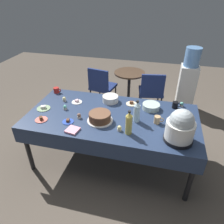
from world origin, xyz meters
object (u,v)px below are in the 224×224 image
Objects in this scene: cupcake_vanilla at (79,116)px; round_cafe_table at (129,83)px; soda_bottle_ginger_ale at (129,123)px; soda_bottle_water at (137,112)px; coffee_mug_tan at (157,120)px; cupcake_mint at (119,128)px; ceramic_snack_bowl at (110,99)px; potluck_table at (112,119)px; cupcake_cocoa at (182,104)px; dessert_plate_sage at (44,108)px; cupcake_berry at (64,99)px; dessert_plate_cobalt at (68,121)px; dessert_plate_coral at (41,119)px; coffee_mug_black at (175,105)px; maroon_chair_right at (151,90)px; dessert_plate_cream at (131,103)px; frosted_layer_cake at (100,117)px; dessert_plate_white at (77,102)px; water_cooler at (187,82)px; glass_salad_bowl at (151,106)px; cupcake_rose at (65,107)px; maroon_chair_left at (101,85)px; slow_cooker at (180,127)px; coffee_mug_red at (56,90)px.

cupcake_vanilla is 1.84m from round_cafe_table.
soda_bottle_ginger_ale is 0.27m from soda_bottle_water.
cupcake_mint is at bearing -147.79° from coffee_mug_tan.
ceramic_snack_bowl reaches higher than round_cafe_table.
round_cafe_table is at bearing 91.76° from potluck_table.
ceramic_snack_bowl is 1.00m from cupcake_cocoa.
ceramic_snack_bowl is 1.24× the size of dessert_plate_sage.
cupcake_berry is 1.16m from soda_bottle_ginger_ale.
dessert_plate_coral reaches higher than dessert_plate_cobalt.
soda_bottle_water is at bearing -42.94° from ceramic_snack_bowl.
dessert_plate_sage is at bearing 168.15° from cupcake_mint.
coffee_mug_black is 1.12m from maroon_chair_right.
dessert_plate_cobalt is 1.45m from coffee_mug_black.
frosted_layer_cake is at bearing -121.49° from dessert_plate_cream.
water_cooler reaches higher than dessert_plate_white.
water_cooler is at bearing 58.62° from potluck_table.
glass_salad_bowl is at bearing -6.08° from ceramic_snack_bowl.
soda_bottle_water reaches higher than potluck_table.
dessert_plate_white is 0.17× the size of maroon_chair_right.
round_cafe_table is at bearing 69.82° from cupcake_rose.
frosted_layer_cake is 1.06m from coffee_mug_black.
dessert_plate_cobalt is 0.16m from cupcake_vanilla.
dessert_plate_coral is at bearing -167.23° from soda_bottle_water.
maroon_chair_left is at bearing 132.95° from glass_salad_bowl.
coffee_mug_black is (1.44, 0.40, 0.01)m from cupcake_rose.
glass_salad_bowl reaches higher than round_cafe_table.
maroon_chair_left is (-0.76, 1.05, -0.27)m from dessert_plate_cream.
slow_cooker reaches higher than dessert_plate_coral.
dessert_plate_cream is 0.97m from cupcake_berry.
coffee_mug_red is 0.17× the size of round_cafe_table.
dessert_plate_cobalt reaches higher than potluck_table.
dessert_plate_cobalt is 0.35m from dessert_plate_coral.
cupcake_cocoa reaches higher than dessert_plate_coral.
coffee_mug_red is at bearing 135.94° from cupcake_vanilla.
maroon_chair_right is at bearing -152.22° from water_cooler.
dessert_plate_coral is at bearing -137.31° from ceramic_snack_bowl.
soda_bottle_ginger_ale is at bearing -108.33° from glass_salad_bowl.
cupcake_vanilla is 0.22× the size of soda_bottle_ginger_ale.
cupcake_mint is 2.24m from water_cooler.
coffee_mug_red is (-0.88, 0.07, -0.00)m from ceramic_snack_bowl.
ceramic_snack_bowl is at bearing 42.69° from dessert_plate_coral.
glass_salad_bowl is at bearing 27.52° from cupcake_vanilla.
maroon_chair_right is (0.98, -0.00, 0.00)m from maroon_chair_left.
soda_bottle_water reaches higher than cupcake_cocoa.
glass_salad_bowl reaches higher than dessert_plate_white.
maroon_chair_left is (0.43, 0.98, -0.30)m from coffee_mug_red.
coffee_mug_red is at bearing 102.11° from dessert_plate_coral.
coffee_mug_black is 0.16× the size of round_cafe_table.
ceramic_snack_bowl is 0.78× the size of soda_bottle_water.
ceramic_snack_bowl is 0.89m from coffee_mug_red.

